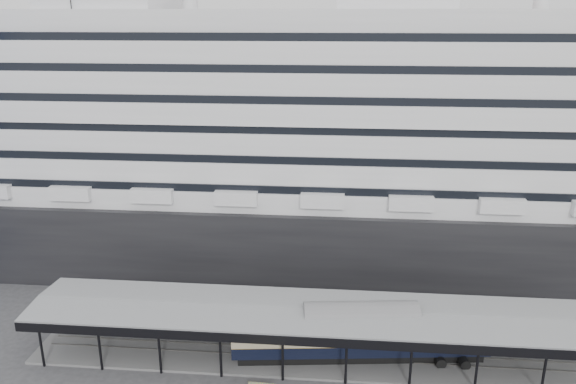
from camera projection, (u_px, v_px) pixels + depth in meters
cruise_ship at (327, 123)px, 75.68m from camera, size 130.00×30.00×43.90m
platform_canopy at (316, 335)px, 54.91m from camera, size 56.00×9.18×5.30m
pullman_carriage at (360, 332)px, 54.37m from camera, size 25.04×6.06×24.39m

